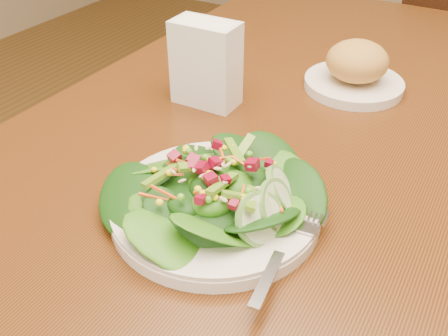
{
  "coord_description": "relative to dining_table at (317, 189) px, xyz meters",
  "views": [
    {
      "loc": [
        0.19,
        -0.62,
        1.15
      ],
      "look_at": [
        -0.05,
        -0.21,
        0.8
      ],
      "focal_mm": 40.0,
      "sensor_mm": 36.0,
      "label": 1
    }
  ],
  "objects": [
    {
      "name": "napkin_holder",
      "position": [
        -0.21,
        0.0,
        0.17
      ],
      "size": [
        0.11,
        0.06,
        0.14
      ],
      "rotation": [
        0.0,
        0.0,
        0.02
      ],
      "color": "white",
      "rests_on": "dining_table"
    },
    {
      "name": "dining_table",
      "position": [
        0.0,
        0.0,
        0.0
      ],
      "size": [
        0.9,
        1.4,
        0.75
      ],
      "color": "#522E0E",
      "rests_on": "ground_plane"
    },
    {
      "name": "bread_plate",
      "position": [
        -0.01,
        0.18,
        0.14
      ],
      "size": [
        0.17,
        0.17,
        0.09
      ],
      "color": "silver",
      "rests_on": "dining_table"
    },
    {
      "name": "salad_plate",
      "position": [
        -0.04,
        -0.23,
        0.13
      ],
      "size": [
        0.26,
        0.25,
        0.07
      ],
      "rotation": [
        0.0,
        0.0,
        -0.36
      ],
      "color": "silver",
      "rests_on": "dining_table"
    }
  ]
}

